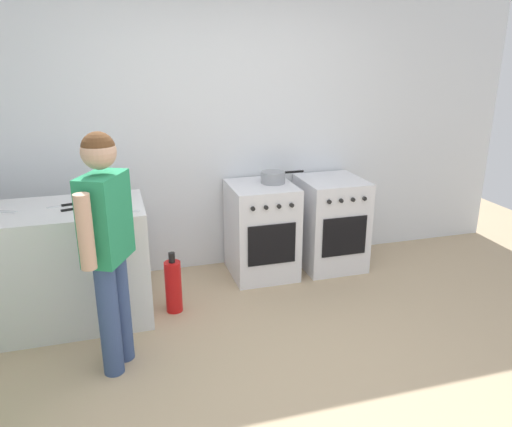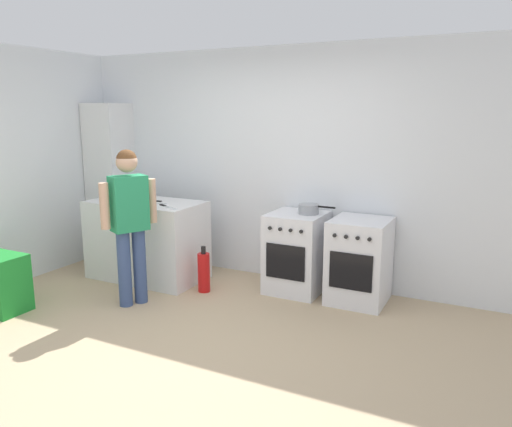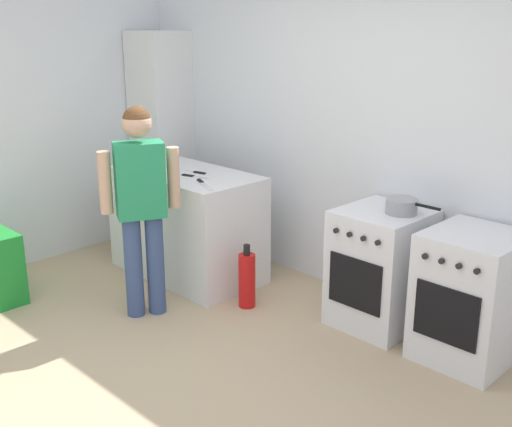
% 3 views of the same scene
% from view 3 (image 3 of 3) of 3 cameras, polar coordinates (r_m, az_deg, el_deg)
% --- Properties ---
extents(ground_plane, '(8.00, 8.00, 0.00)m').
position_cam_3_polar(ground_plane, '(4.00, -7.13, -15.22)').
color(ground_plane, tan).
extents(back_wall, '(6.00, 0.10, 2.60)m').
position_cam_3_polar(back_wall, '(4.88, 10.70, 7.06)').
color(back_wall, silver).
rests_on(back_wall, ground).
extents(side_wall_left, '(0.10, 3.10, 2.60)m').
position_cam_3_polar(side_wall_left, '(5.90, -20.40, 8.00)').
color(side_wall_left, silver).
rests_on(side_wall_left, ground).
extents(counter_unit, '(1.30, 0.70, 0.90)m').
position_cam_3_polar(counter_unit, '(5.45, -6.16, -0.90)').
color(counter_unit, silver).
rests_on(counter_unit, ground).
extents(oven_left, '(0.57, 0.62, 0.85)m').
position_cam_3_polar(oven_left, '(4.64, 11.03, -4.78)').
color(oven_left, silver).
rests_on(oven_left, ground).
extents(oven_right, '(0.56, 0.62, 0.85)m').
position_cam_3_polar(oven_right, '(4.33, 18.52, -7.02)').
color(oven_right, silver).
rests_on(oven_right, ground).
extents(pot, '(0.40, 0.22, 0.10)m').
position_cam_3_polar(pot, '(4.45, 12.84, 0.65)').
color(pot, gray).
rests_on(pot, oven_left).
extents(knife_bread, '(0.33, 0.17, 0.01)m').
position_cam_3_polar(knife_bread, '(4.90, -4.63, 2.60)').
color(knife_bread, silver).
rests_on(knife_bread, counter_unit).
extents(knife_paring, '(0.21, 0.07, 0.01)m').
position_cam_3_polar(knife_paring, '(5.28, -5.30, 3.67)').
color(knife_paring, silver).
rests_on(knife_paring, counter_unit).
extents(knife_carving, '(0.31, 0.17, 0.01)m').
position_cam_3_polar(knife_carving, '(5.66, -8.37, 4.46)').
color(knife_carving, silver).
rests_on(knife_carving, counter_unit).
extents(knife_utility, '(0.25, 0.10, 0.01)m').
position_cam_3_polar(knife_utility, '(5.15, -5.53, 3.30)').
color(knife_utility, silver).
rests_on(knife_utility, counter_unit).
extents(person, '(0.33, 0.52, 1.55)m').
position_cam_3_polar(person, '(4.62, -10.21, 1.54)').
color(person, '#384C7A').
rests_on(person, ground).
extents(fire_extinguisher, '(0.13, 0.13, 0.50)m').
position_cam_3_polar(fire_extinguisher, '(4.89, -0.82, -5.91)').
color(fire_extinguisher, red).
rests_on(fire_extinguisher, ground).
extents(larder_cabinet, '(0.48, 0.44, 2.00)m').
position_cam_3_polar(larder_cabinet, '(6.33, -8.39, 6.71)').
color(larder_cabinet, silver).
rests_on(larder_cabinet, ground).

